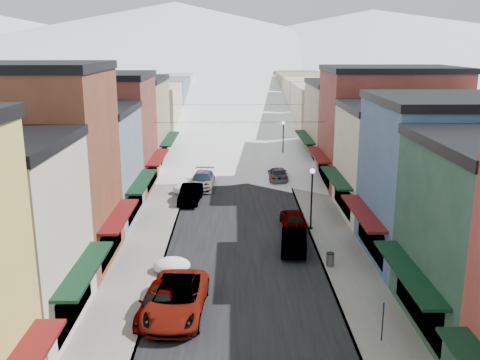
{
  "coord_description": "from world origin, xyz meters",
  "views": [
    {
      "loc": [
        -0.57,
        -11.05,
        13.56
      ],
      "look_at": [
        0.0,
        31.26,
        2.7
      ],
      "focal_mm": 40.0,
      "sensor_mm": 36.0,
      "label": 1
    }
  ],
  "objects_px": {
    "car_silver_sedan": "(160,301)",
    "streetlamp_near": "(312,191)",
    "car_green_sedan": "(294,240)",
    "trash_can": "(330,259)",
    "car_dark_hatch": "(191,194)",
    "car_white_suv": "(176,299)"
  },
  "relations": [
    {
      "from": "car_silver_sedan",
      "to": "streetlamp_near",
      "type": "xyz_separation_m",
      "value": [
        9.5,
        12.69,
        2.25
      ]
    },
    {
      "from": "car_silver_sedan",
      "to": "car_green_sedan",
      "type": "xyz_separation_m",
      "value": [
        7.8,
        8.74,
        -0.04
      ]
    },
    {
      "from": "trash_can",
      "to": "streetlamp_near",
      "type": "distance_m",
      "value": 7.3
    },
    {
      "from": "car_dark_hatch",
      "to": "streetlamp_near",
      "type": "height_order",
      "value": "streetlamp_near"
    },
    {
      "from": "trash_can",
      "to": "streetlamp_near",
      "type": "relative_size",
      "value": 0.18
    },
    {
      "from": "car_white_suv",
      "to": "trash_can",
      "type": "bearing_deg",
      "value": 36.14
    },
    {
      "from": "car_white_suv",
      "to": "trash_can",
      "type": "relative_size",
      "value": 7.36
    },
    {
      "from": "car_white_suv",
      "to": "car_green_sedan",
      "type": "height_order",
      "value": "car_white_suv"
    },
    {
      "from": "car_white_suv",
      "to": "car_silver_sedan",
      "type": "xyz_separation_m",
      "value": [
        -0.8,
        -0.09,
        -0.06
      ]
    },
    {
      "from": "trash_can",
      "to": "car_dark_hatch",
      "type": "bearing_deg",
      "value": 124.27
    },
    {
      "from": "car_green_sedan",
      "to": "streetlamp_near",
      "type": "xyz_separation_m",
      "value": [
        1.7,
        3.95,
        2.28
      ]
    },
    {
      "from": "trash_can",
      "to": "streetlamp_near",
      "type": "xyz_separation_m",
      "value": [
        -0.23,
        6.86,
        2.48
      ]
    },
    {
      "from": "car_silver_sedan",
      "to": "car_green_sedan",
      "type": "distance_m",
      "value": 11.71
    },
    {
      "from": "car_white_suv",
      "to": "car_silver_sedan",
      "type": "relative_size",
      "value": 1.31
    },
    {
      "from": "car_green_sedan",
      "to": "trash_can",
      "type": "distance_m",
      "value": 3.5
    },
    {
      "from": "car_dark_hatch",
      "to": "trash_can",
      "type": "relative_size",
      "value": 5.52
    },
    {
      "from": "car_silver_sedan",
      "to": "trash_can",
      "type": "relative_size",
      "value": 5.61
    },
    {
      "from": "car_green_sedan",
      "to": "streetlamp_near",
      "type": "distance_m",
      "value": 4.87
    },
    {
      "from": "car_white_suv",
      "to": "car_dark_hatch",
      "type": "bearing_deg",
      "value": 95.7
    },
    {
      "from": "car_white_suv",
      "to": "streetlamp_near",
      "type": "distance_m",
      "value": 15.47
    },
    {
      "from": "streetlamp_near",
      "to": "car_white_suv",
      "type": "bearing_deg",
      "value": -124.62
    },
    {
      "from": "car_silver_sedan",
      "to": "car_white_suv",
      "type": "bearing_deg",
      "value": 12.59
    }
  ]
}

